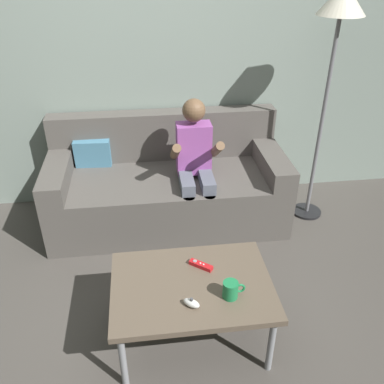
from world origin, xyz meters
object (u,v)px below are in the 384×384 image
(person_seated_on_couch, at_px, (195,162))
(floor_lamp, at_px, (339,21))
(coffee_table, at_px, (192,289))
(nunchuk_white, at_px, (192,303))
(coffee_mug, at_px, (231,290))
(couch, at_px, (167,186))
(game_remote_red_near_edge, at_px, (201,265))

(person_seated_on_couch, relative_size, floor_lamp, 0.59)
(coffee_table, relative_size, nunchuk_white, 8.79)
(coffee_table, height_order, coffee_mug, coffee_mug)
(coffee_mug, relative_size, floor_lamp, 0.07)
(couch, distance_m, floor_lamp, 1.71)
(person_seated_on_couch, bearing_deg, couch, 138.69)
(coffee_mug, bearing_deg, floor_lamp, 53.52)
(game_remote_red_near_edge, xyz_separation_m, coffee_mug, (0.12, -0.24, 0.04))
(game_remote_red_near_edge, relative_size, nunchuk_white, 1.35)
(person_seated_on_couch, relative_size, coffee_table, 1.20)
(couch, xyz_separation_m, coffee_table, (0.05, -1.26, 0.09))
(coffee_table, xyz_separation_m, game_remote_red_near_edge, (0.07, 0.13, 0.05))
(coffee_mug, height_order, floor_lamp, floor_lamp)
(person_seated_on_couch, height_order, game_remote_red_near_edge, person_seated_on_couch)
(couch, height_order, coffee_mug, couch)
(couch, relative_size, coffee_mug, 15.49)
(coffee_table, height_order, game_remote_red_near_edge, game_remote_red_near_edge)
(person_seated_on_couch, bearing_deg, coffee_table, -98.61)
(coffee_mug, bearing_deg, person_seated_on_couch, 91.07)
(nunchuk_white, bearing_deg, coffee_table, 81.98)
(couch, xyz_separation_m, person_seated_on_couch, (0.21, -0.18, 0.29))
(person_seated_on_couch, bearing_deg, game_remote_red_near_edge, -95.82)
(person_seated_on_couch, relative_size, game_remote_red_near_edge, 7.79)
(couch, bearing_deg, nunchuk_white, -89.06)
(couch, distance_m, nunchuk_white, 1.43)
(game_remote_red_near_edge, distance_m, coffee_mug, 0.27)
(floor_lamp, bearing_deg, coffee_mug, -126.48)
(game_remote_red_near_edge, xyz_separation_m, floor_lamp, (1.06, 1.03, 1.10))
(nunchuk_white, distance_m, coffee_mug, 0.21)
(couch, relative_size, game_remote_red_near_edge, 13.78)
(coffee_mug, xyz_separation_m, floor_lamp, (0.95, 1.28, 1.07))
(game_remote_red_near_edge, xyz_separation_m, nunchuk_white, (-0.09, -0.28, 0.01))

